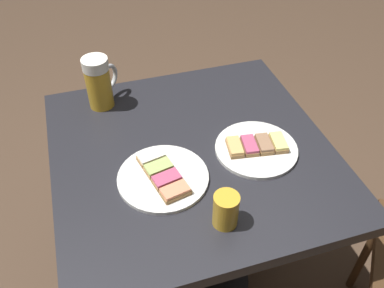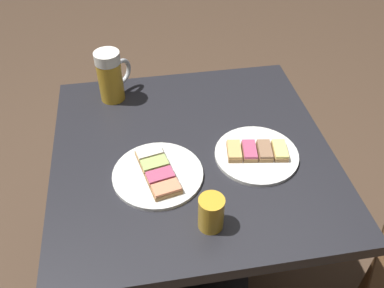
# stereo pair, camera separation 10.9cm
# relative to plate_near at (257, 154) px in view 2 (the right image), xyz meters

# --- Properties ---
(ground_plane) EXTENTS (6.00, 6.00, 0.00)m
(ground_plane) POSITION_rel_plate_near_xyz_m (0.06, 0.17, -0.71)
(ground_plane) COLOR #4C3828
(cafe_table) EXTENTS (0.76, 0.76, 0.70)m
(cafe_table) POSITION_rel_plate_near_xyz_m (0.06, 0.17, -0.16)
(cafe_table) COLOR black
(cafe_table) RESTS_ON ground_plane
(plate_near) EXTENTS (0.23, 0.23, 0.03)m
(plate_near) POSITION_rel_plate_near_xyz_m (0.00, 0.00, 0.00)
(plate_near) COLOR white
(plate_near) RESTS_ON cafe_table
(plate_far) EXTENTS (0.24, 0.24, 0.03)m
(plate_far) POSITION_rel_plate_near_xyz_m (-0.03, 0.27, 0.00)
(plate_far) COLOR white
(plate_far) RESTS_ON cafe_table
(beer_mug) EXTENTS (0.11, 0.11, 0.16)m
(beer_mug) POSITION_rel_plate_near_xyz_m (0.34, 0.37, 0.07)
(beer_mug) COLOR gold
(beer_mug) RESTS_ON cafe_table
(beer_glass_small) EXTENTS (0.06, 0.06, 0.09)m
(beer_glass_small) POSITION_rel_plate_near_xyz_m (-0.20, 0.16, 0.03)
(beer_glass_small) COLOR gold
(beer_glass_small) RESTS_ON cafe_table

